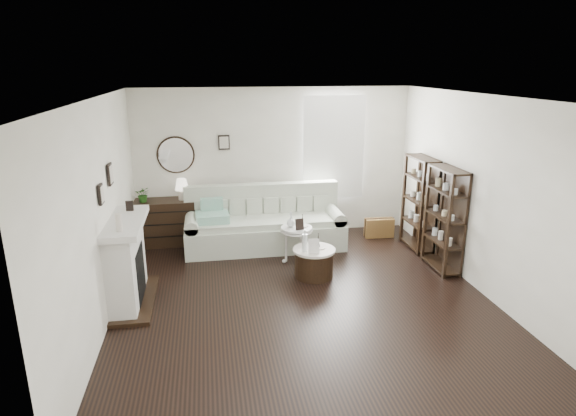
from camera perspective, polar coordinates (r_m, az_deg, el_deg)
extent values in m
plane|color=black|center=(6.71, 1.81, -10.63)|extent=(5.50, 5.50, 0.00)
plane|color=white|center=(5.98, 2.05, 13.05)|extent=(5.50, 5.50, 0.00)
plane|color=silver|center=(8.85, -1.65, 5.40)|extent=(5.00, 0.00, 5.00)
plane|color=silver|center=(3.74, 10.53, -11.11)|extent=(5.00, 0.00, 5.00)
plane|color=silver|center=(6.23, -21.24, -0.59)|extent=(0.00, 5.50, 5.50)
plane|color=silver|center=(7.13, 22.02, 1.42)|extent=(0.00, 5.50, 5.50)
cube|color=white|center=(9.00, 5.36, 7.15)|extent=(1.00, 0.02, 1.80)
cube|color=white|center=(8.94, 5.46, 7.08)|extent=(1.15, 0.02, 1.90)
cylinder|color=silver|center=(8.71, -13.17, 6.14)|extent=(0.60, 0.03, 0.60)
cube|color=black|center=(8.67, -7.60, 7.72)|extent=(0.20, 0.03, 0.26)
cube|color=silver|center=(6.73, -18.63, -6.29)|extent=(0.34, 1.20, 1.10)
cube|color=black|center=(6.79, -18.26, -7.45)|extent=(0.30, 0.65, 0.70)
cube|color=silver|center=(6.53, -18.66, -1.66)|extent=(0.44, 1.35, 0.08)
cube|color=black|center=(6.94, -17.57, -10.27)|extent=(0.50, 1.40, 0.05)
cylinder|color=beige|center=(6.07, -19.40, -1.63)|extent=(0.08, 0.08, 0.22)
cube|color=black|center=(6.88, -18.27, 0.24)|extent=(0.10, 0.03, 0.14)
cube|color=black|center=(6.11, -21.30, 1.53)|extent=(0.03, 0.18, 0.24)
cube|color=black|center=(6.71, -20.35, 3.78)|extent=(0.03, 0.22, 0.28)
cube|color=black|center=(8.50, 15.31, 0.53)|extent=(0.30, 0.80, 1.60)
cylinder|color=beige|center=(8.36, 15.74, -1.79)|extent=(0.08, 0.08, 0.11)
cylinder|color=beige|center=(8.58, 15.04, -1.27)|extent=(0.08, 0.08, 0.11)
cylinder|color=beige|center=(8.79, 14.38, -0.78)|extent=(0.08, 0.08, 0.11)
cylinder|color=beige|center=(8.25, 15.96, 0.85)|extent=(0.08, 0.08, 0.11)
cylinder|color=beige|center=(8.46, 15.25, 1.31)|extent=(0.08, 0.08, 0.11)
cylinder|color=beige|center=(8.68, 14.57, 1.74)|extent=(0.08, 0.08, 0.11)
cylinder|color=beige|center=(8.15, 16.18, 3.56)|extent=(0.08, 0.08, 0.11)
cylinder|color=beige|center=(8.37, 15.45, 3.95)|extent=(0.08, 0.08, 0.11)
cylinder|color=beige|center=(8.59, 14.76, 4.32)|extent=(0.08, 0.08, 0.11)
cube|color=black|center=(7.73, 18.05, -1.30)|extent=(0.30, 0.80, 1.60)
cylinder|color=beige|center=(7.61, 18.58, -3.88)|extent=(0.08, 0.08, 0.11)
cylinder|color=beige|center=(7.81, 17.74, -3.26)|extent=(0.08, 0.08, 0.11)
cylinder|color=beige|center=(8.02, 16.94, -2.67)|extent=(0.08, 0.08, 0.11)
cylinder|color=beige|center=(7.48, 18.86, -1.01)|extent=(0.08, 0.08, 0.11)
cylinder|color=beige|center=(7.69, 18.00, -0.46)|extent=(0.08, 0.08, 0.11)
cylinder|color=beige|center=(7.90, 17.18, 0.07)|extent=(0.08, 0.08, 0.11)
cylinder|color=beige|center=(7.38, 19.15, 1.95)|extent=(0.08, 0.08, 0.11)
cylinder|color=beige|center=(7.59, 18.27, 2.43)|extent=(0.08, 0.08, 0.11)
cylinder|color=beige|center=(7.80, 17.43, 2.88)|extent=(0.08, 0.08, 0.11)
cube|color=#A9B19E|center=(8.40, -2.76, -3.25)|extent=(2.72, 0.94, 0.44)
cube|color=#A9B19E|center=(8.28, -2.76, -1.55)|extent=(2.36, 0.75, 0.10)
cube|color=#A9B19E|center=(8.61, -3.09, 0.19)|extent=(2.72, 0.21, 0.84)
cube|color=#A9B19E|center=(8.33, -11.24, -3.33)|extent=(0.23, 0.89, 0.54)
cube|color=#A9B19E|center=(8.60, 5.44, -2.44)|extent=(0.23, 0.89, 0.54)
cube|color=#25896A|center=(8.17, -8.96, -1.09)|extent=(0.57, 0.47, 0.14)
cube|color=olive|center=(9.06, 10.74, -2.31)|extent=(0.54, 0.20, 0.35)
cube|color=black|center=(8.77, -14.51, -1.65)|extent=(1.20, 0.50, 0.80)
cube|color=black|center=(8.58, -14.55, -3.34)|extent=(1.16, 0.01, 0.02)
cube|color=black|center=(8.51, -14.66, -1.94)|extent=(1.16, 0.01, 0.02)
cube|color=black|center=(8.44, -14.77, -0.52)|extent=(1.16, 0.01, 0.01)
imported|color=#225418|center=(8.61, -16.78, 1.56)|extent=(0.25, 0.22, 0.27)
cylinder|color=black|center=(7.28, 3.09, -6.60)|extent=(0.58, 0.58, 0.40)
cylinder|color=beige|center=(7.20, 3.12, -4.99)|extent=(0.63, 0.63, 0.04)
cylinder|color=white|center=(7.60, 1.02, -2.39)|extent=(0.50, 0.50, 0.03)
cylinder|color=silver|center=(7.61, 1.02, -2.71)|extent=(0.51, 0.51, 0.02)
cylinder|color=silver|center=(7.71, 1.01, -4.56)|extent=(0.04, 0.04, 0.57)
cylinder|color=silver|center=(7.04, 2.01, -3.89)|extent=(0.08, 0.08, 0.33)
cube|color=silver|center=(7.00, 3.07, -4.54)|extent=(0.17, 0.08, 0.21)
cube|color=black|center=(7.45, 1.38, -1.95)|extent=(0.14, 0.07, 0.18)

